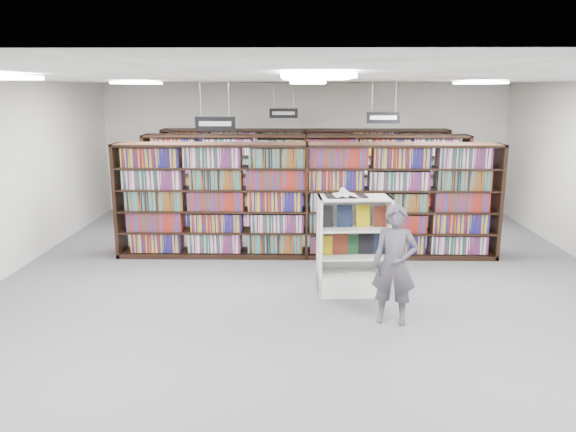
{
  "coord_description": "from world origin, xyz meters",
  "views": [
    {
      "loc": [
        -0.16,
        -8.12,
        3.05
      ],
      "look_at": [
        -0.32,
        0.5,
        1.1
      ],
      "focal_mm": 35.0,
      "sensor_mm": 36.0,
      "label": 1
    }
  ],
  "objects_px": {
    "endcap_display": "(353,261)",
    "shopper": "(395,265)",
    "bookshelf_row_near": "(307,201)",
    "open_book": "(345,194)"
  },
  "relations": [
    {
      "from": "endcap_display",
      "to": "shopper",
      "type": "height_order",
      "value": "shopper"
    },
    {
      "from": "bookshelf_row_near",
      "to": "open_book",
      "type": "height_order",
      "value": "bookshelf_row_near"
    },
    {
      "from": "bookshelf_row_near",
      "to": "endcap_display",
      "type": "height_order",
      "value": "bookshelf_row_near"
    },
    {
      "from": "endcap_display",
      "to": "bookshelf_row_near",
      "type": "bearing_deg",
      "value": 106.19
    },
    {
      "from": "bookshelf_row_near",
      "to": "shopper",
      "type": "relative_size",
      "value": 4.37
    },
    {
      "from": "endcap_display",
      "to": "shopper",
      "type": "xyz_separation_m",
      "value": [
        0.43,
        -1.15,
        0.3
      ]
    },
    {
      "from": "endcap_display",
      "to": "shopper",
      "type": "bearing_deg",
      "value": -72.69
    },
    {
      "from": "open_book",
      "to": "shopper",
      "type": "relative_size",
      "value": 0.4
    },
    {
      "from": "bookshelf_row_near",
      "to": "open_book",
      "type": "relative_size",
      "value": 10.97
    },
    {
      "from": "endcap_display",
      "to": "shopper",
      "type": "distance_m",
      "value": 1.26
    }
  ]
}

